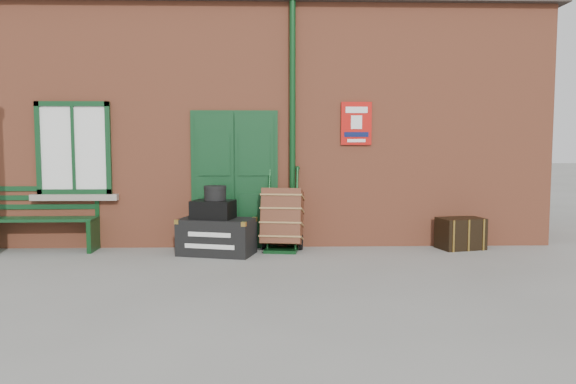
{
  "coord_description": "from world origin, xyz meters",
  "views": [
    {
      "loc": [
        0.3,
        -7.75,
        1.73
      ],
      "look_at": [
        0.55,
        0.6,
        1.0
      ],
      "focal_mm": 35.0,
      "sensor_mm": 36.0,
      "label": 1
    }
  ],
  "objects_px": {
    "bench": "(43,217)",
    "porter_trolley": "(282,219)",
    "houdini_trunk": "(217,237)",
    "dark_trunk": "(461,233)"
  },
  "relations": [
    {
      "from": "houdini_trunk",
      "to": "porter_trolley",
      "type": "distance_m",
      "value": 1.1
    },
    {
      "from": "porter_trolley",
      "to": "dark_trunk",
      "type": "relative_size",
      "value": 1.88
    },
    {
      "from": "dark_trunk",
      "to": "porter_trolley",
      "type": "bearing_deg",
      "value": 166.4
    },
    {
      "from": "houdini_trunk",
      "to": "porter_trolley",
      "type": "xyz_separation_m",
      "value": [
        1.03,
        0.33,
        0.23
      ]
    },
    {
      "from": "bench",
      "to": "porter_trolley",
      "type": "height_order",
      "value": "porter_trolley"
    },
    {
      "from": "porter_trolley",
      "to": "dark_trunk",
      "type": "bearing_deg",
      "value": 8.96
    },
    {
      "from": "porter_trolley",
      "to": "dark_trunk",
      "type": "xyz_separation_m",
      "value": [
        2.92,
        0.02,
        -0.26
      ]
    },
    {
      "from": "bench",
      "to": "houdini_trunk",
      "type": "bearing_deg",
      "value": -9.19
    },
    {
      "from": "dark_trunk",
      "to": "houdini_trunk",
      "type": "bearing_deg",
      "value": 171.05
    },
    {
      "from": "houdini_trunk",
      "to": "porter_trolley",
      "type": "relative_size",
      "value": 0.85
    }
  ]
}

